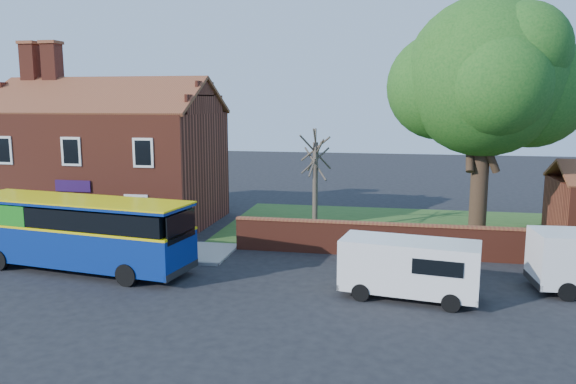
# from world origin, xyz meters

# --- Properties ---
(ground) EXTENTS (120.00, 120.00, 0.00)m
(ground) POSITION_xyz_m (0.00, 0.00, 0.00)
(ground) COLOR black
(ground) RESTS_ON ground
(pavement) EXTENTS (18.00, 3.50, 0.12)m
(pavement) POSITION_xyz_m (-7.00, 5.75, 0.06)
(pavement) COLOR gray
(pavement) RESTS_ON ground
(kerb) EXTENTS (18.00, 0.15, 0.14)m
(kerb) POSITION_xyz_m (-7.00, 4.00, 0.07)
(kerb) COLOR slate
(kerb) RESTS_ON ground
(grass_strip) EXTENTS (26.00, 12.00, 0.04)m
(grass_strip) POSITION_xyz_m (13.00, 13.00, 0.02)
(grass_strip) COLOR #426B28
(grass_strip) RESTS_ON ground
(shop_building) EXTENTS (12.30, 8.13, 10.50)m
(shop_building) POSITION_xyz_m (-7.02, 11.50, 3.41)
(shop_building) COLOR maroon
(shop_building) RESTS_ON ground
(boundary_wall) EXTENTS (22.00, 0.38, 1.60)m
(boundary_wall) POSITION_xyz_m (13.00, 7.00, 0.81)
(boundary_wall) COLOR maroon
(boundary_wall) RESTS_ON ground
(bus) EXTENTS (10.39, 4.02, 3.08)m
(bus) POSITION_xyz_m (-4.02, 2.42, 1.75)
(bus) COLOR navy
(bus) RESTS_ON ground
(van_near) EXTENTS (5.18, 2.71, 2.17)m
(van_near) POSITION_xyz_m (10.15, 1.48, 1.21)
(van_near) COLOR white
(van_near) RESTS_ON ground
(large_tree) EXTENTS (10.17, 8.05, 12.40)m
(large_tree) POSITION_xyz_m (13.94, 11.68, 8.12)
(large_tree) COLOR black
(large_tree) RESTS_ON ground
(bare_tree) EXTENTS (2.04, 2.43, 5.44)m
(bare_tree) POSITION_xyz_m (5.25, 11.11, 2.79)
(bare_tree) COLOR #4C4238
(bare_tree) RESTS_ON ground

